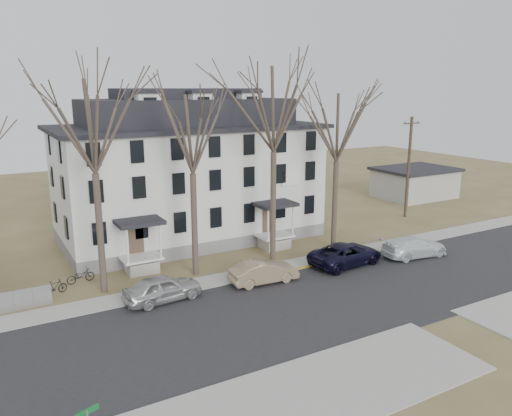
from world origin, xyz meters
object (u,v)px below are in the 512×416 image
utility_pole_far (409,166)px  bicycle_left (81,276)px  car_navy (346,255)px  tree_center (274,103)px  tree_far_left (91,120)px  bicycle_right (55,288)px  car_silver (163,289)px  car_tan (264,272)px  tree_mid_right (338,123)px  tree_mid_left (192,129)px  car_white (414,247)px  boarding_house (189,173)px

utility_pole_far → bicycle_left: size_ratio=5.45×
car_navy → tree_center: bearing=41.5°
tree_far_left → bicycle_right: tree_far_left is taller
tree_center → utility_pole_far: size_ratio=1.55×
tree_center → car_silver: (-9.36, -3.10, -10.31)m
tree_center → car_tan: bearing=-128.7°
car_silver → utility_pole_far: bearing=-79.9°
tree_mid_right → car_tan: (-8.37, -3.58, -8.87)m
utility_pole_far → car_silver: utility_pole_far is taller
tree_mid_right → car_silver: tree_mid_right is taller
tree_far_left → car_navy: 18.82m
car_navy → tree_mid_right: bearing=-30.9°
tree_mid_left → car_white: bearing=-16.9°
utility_pole_far → tree_center: bearing=-166.5°
boarding_house → car_silver: size_ratio=4.56×
car_silver → car_tan: 6.51m
utility_pole_far → car_navy: utility_pole_far is taller
utility_pole_far → car_silver: size_ratio=2.08×
tree_center → utility_pole_far: 19.03m
car_tan → bicycle_right: bearing=72.9°
tree_mid_left → tree_center: (6.00, 0.00, 1.48)m
tree_far_left → car_white: bearing=-12.3°
tree_mid_left → bicycle_left: 11.69m
car_silver → bicycle_left: (-3.61, 5.23, -0.32)m
tree_far_left → utility_pole_far: bearing=8.1°
tree_far_left → bicycle_left: bearing=114.5°
tree_far_left → car_white: tree_far_left is taller
tree_mid_left → car_navy: tree_mid_left is taller
tree_far_left → bicycle_left: 10.16m
car_silver → tree_mid_right: bearing=-83.4°
tree_center → car_white: bearing=-26.5°
boarding_house → car_white: bearing=-46.1°
tree_mid_left → tree_center: bearing=0.0°
car_silver → car_tan: (6.49, -0.48, -0.05)m
tree_far_left → car_tan: (9.13, -3.58, -9.61)m
car_silver → bicycle_left: size_ratio=2.61×
bicycle_right → car_white: bearing=-118.8°
tree_center → bicycle_right: tree_center is taller
bicycle_left → car_tan: bearing=-127.0°
boarding_house → tree_mid_right: 12.51m
car_white → bicycle_right: (-23.97, 5.58, -0.28)m
tree_mid_left → car_white: 18.29m
tree_mid_right → utility_pole_far: bearing=19.3°
car_silver → car_tan: size_ratio=1.03×
tree_mid_right → bicycle_left: (-18.47, 2.13, -9.14)m
tree_far_left → car_white: 23.83m
tree_mid_left → car_tan: 10.07m
boarding_house → car_silver: bearing=-119.5°
tree_mid_left → car_silver: (-3.36, -3.10, -8.83)m
tree_center → tree_far_left: bearing=180.0°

